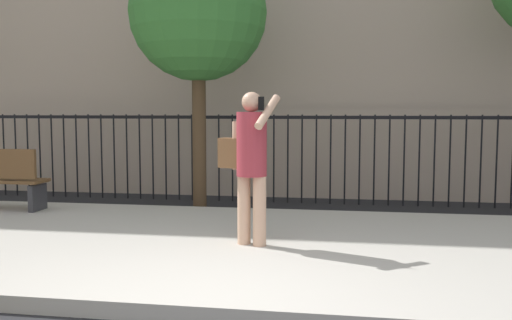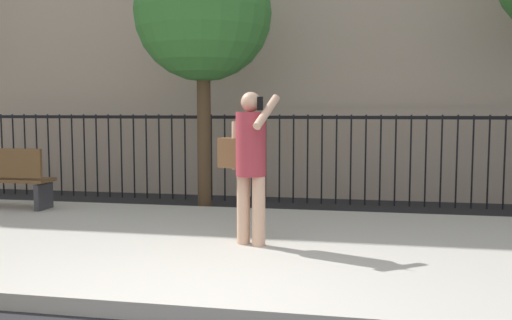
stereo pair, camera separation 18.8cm
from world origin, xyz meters
TOP-DOWN VIEW (x-y plane):
  - sidewalk at (0.00, 2.20)m, footprint 28.00×4.40m
  - iron_fence at (0.00, 5.90)m, footprint 12.03×0.04m
  - pedestrian_on_phone at (0.10, 2.06)m, footprint 0.72×0.53m
  - street_tree_mid at (-1.23, 4.83)m, footprint 2.24×2.24m

SIDE VIEW (x-z plane):
  - sidewalk at x=0.00m, z-range 0.00..0.15m
  - iron_fence at x=0.00m, z-range 0.22..1.82m
  - pedestrian_on_phone at x=0.10m, z-range 0.29..2.02m
  - street_tree_mid at x=-1.23m, z-range 1.05..5.44m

